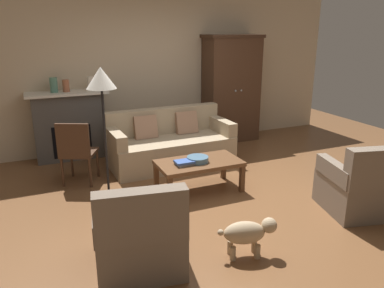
{
  "coord_description": "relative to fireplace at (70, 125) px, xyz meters",
  "views": [
    {
      "loc": [
        -2.12,
        -4.01,
        2.12
      ],
      "look_at": [
        -0.11,
        0.6,
        0.55
      ],
      "focal_mm": 35.53,
      "sensor_mm": 36.0,
      "label": 1
    }
  ],
  "objects": [
    {
      "name": "back_wall",
      "position": [
        1.55,
        0.25,
        0.83
      ],
      "size": [
        7.2,
        0.1,
        2.8
      ],
      "primitive_type": "cube",
      "color": "beige",
      "rests_on": "ground"
    },
    {
      "name": "armoire",
      "position": [
        2.95,
        -0.08,
        0.42
      ],
      "size": [
        1.06,
        0.57,
        1.97
      ],
      "color": "#472D1E",
      "rests_on": "ground"
    },
    {
      "name": "side_chair_wooden",
      "position": [
        -0.05,
        -1.17,
        -0.06
      ],
      "size": [
        0.59,
        0.59,
        0.9
      ],
      "color": "#472D1E",
      "rests_on": "ground"
    },
    {
      "name": "armchair_near_left",
      "position": [
        0.2,
        -3.37,
        -0.25
      ],
      "size": [
        0.88,
        0.88,
        0.88
      ],
      "color": "#756656",
      "rests_on": "ground"
    },
    {
      "name": "mantel_vase_cream",
      "position": [
        0.38,
        -0.02,
        0.66
      ],
      "size": [
        0.1,
        0.1,
        0.22
      ],
      "primitive_type": "cylinder",
      "color": "beige",
      "rests_on": "fireplace"
    },
    {
      "name": "fruit_bowl",
      "position": [
        1.37,
        -2.06,
        -0.11
      ],
      "size": [
        0.28,
        0.28,
        0.07
      ],
      "primitive_type": "cylinder",
      "color": "slate",
      "rests_on": "coffee_table"
    },
    {
      "name": "fireplace",
      "position": [
        0.0,
        0.0,
        0.0
      ],
      "size": [
        1.26,
        0.48,
        1.12
      ],
      "color": "#4C4947",
      "rests_on": "ground"
    },
    {
      "name": "armchair_near_right",
      "position": [
        2.89,
        -3.36,
        -0.25
      ],
      "size": [
        0.93,
        0.93,
        0.88
      ],
      "color": "#756656",
      "rests_on": "ground"
    },
    {
      "name": "mantel_vase_jade",
      "position": [
        -0.18,
        -0.02,
        0.67
      ],
      "size": [
        0.12,
        0.12,
        0.23
      ],
      "primitive_type": "cylinder",
      "color": "slate",
      "rests_on": "fireplace"
    },
    {
      "name": "dog",
      "position": [
        1.19,
        -3.6,
        -0.32
      ],
      "size": [
        0.56,
        0.3,
        0.39
      ],
      "color": "tan",
      "rests_on": "ground"
    },
    {
      "name": "book_stack",
      "position": [
        1.17,
        -2.09,
        -0.12
      ],
      "size": [
        0.26,
        0.19,
        0.06
      ],
      "color": "gray",
      "rests_on": "coffee_table"
    },
    {
      "name": "coffee_table",
      "position": [
        1.39,
        -2.04,
        -0.2
      ],
      "size": [
        1.1,
        0.6,
        0.42
      ],
      "color": "brown",
      "rests_on": "ground"
    },
    {
      "name": "couch",
      "position": [
        1.41,
        -0.91,
        -0.25
      ],
      "size": [
        1.94,
        0.9,
        0.86
      ],
      "color": "tan",
      "rests_on": "ground"
    },
    {
      "name": "ground_plane",
      "position": [
        1.55,
        -2.3,
        -0.57
      ],
      "size": [
        9.6,
        9.6,
        0.0
      ],
      "primitive_type": "plane",
      "color": "brown"
    },
    {
      "name": "floor_lamp",
      "position": [
        0.25,
        -1.72,
        0.87
      ],
      "size": [
        0.36,
        0.36,
        1.66
      ],
      "color": "black",
      "rests_on": "ground"
    },
    {
      "name": "mantel_vase_terracotta",
      "position": [
        0.0,
        -0.02,
        0.65
      ],
      "size": [
        0.11,
        0.11,
        0.19
      ],
      "primitive_type": "cylinder",
      "color": "#A86042",
      "rests_on": "fireplace"
    }
  ]
}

